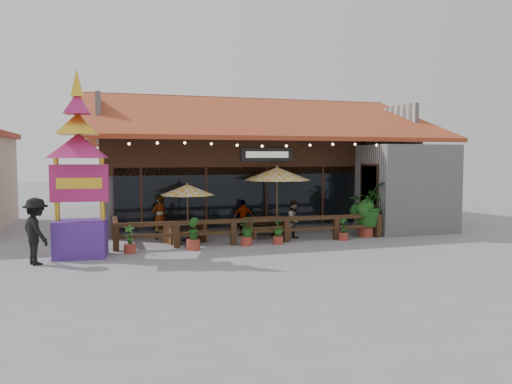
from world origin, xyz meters
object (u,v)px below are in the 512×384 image
object	(u,v)px
umbrella_right	(277,174)
tropical_plant	(367,205)
pedestrian	(36,231)
umbrella_left	(187,190)
picnic_table_left	(185,229)
picnic_table_right	(265,224)
thai_sign_tower	(79,151)

from	to	relation	value
umbrella_right	tropical_plant	size ratio (longest dim) A/B	1.55
umbrella_right	tropical_plant	world-z (taller)	umbrella_right
tropical_plant	pedestrian	world-z (taller)	tropical_plant
umbrella_left	umbrella_right	xyz separation A→B (m)	(3.57, 0.21, 0.54)
pedestrian	tropical_plant	bearing A→B (deg)	-108.88
umbrella_left	tropical_plant	world-z (taller)	umbrella_left
picnic_table_left	pedestrian	xyz separation A→B (m)	(-4.68, -2.57, 0.48)
tropical_plant	picnic_table_right	bearing A→B (deg)	164.78
tropical_plant	umbrella_right	bearing A→B (deg)	159.83
picnic_table_left	tropical_plant	size ratio (longest dim) A/B	0.85
picnic_table_left	pedestrian	bearing A→B (deg)	-151.23
umbrella_right	thai_sign_tower	distance (m)	7.59
picnic_table_left	picnic_table_right	distance (m)	3.19
picnic_table_right	pedestrian	xyz separation A→B (m)	(-7.86, -2.81, 0.45)
umbrella_right	thai_sign_tower	world-z (taller)	thai_sign_tower
umbrella_left	thai_sign_tower	bearing A→B (deg)	-151.47
picnic_table_right	picnic_table_left	bearing A→B (deg)	-175.73
umbrella_left	picnic_table_right	distance (m)	3.33
umbrella_left	picnic_table_left	xyz separation A→B (m)	(-0.15, -0.20, -1.40)
thai_sign_tower	umbrella_left	bearing A→B (deg)	28.53
umbrella_left	pedestrian	bearing A→B (deg)	-150.20
picnic_table_right	pedestrian	world-z (taller)	pedestrian
picnic_table_left	pedestrian	size ratio (longest dim) A/B	0.93
umbrella_right	picnic_table_right	distance (m)	2.00
umbrella_left	picnic_table_left	bearing A→B (deg)	-127.33
umbrella_left	picnic_table_right	world-z (taller)	umbrella_left
umbrella_left	picnic_table_left	world-z (taller)	umbrella_left
umbrella_left	tropical_plant	xyz separation A→B (m)	(6.84, -0.99, -0.67)
tropical_plant	picnic_table_left	bearing A→B (deg)	173.48
umbrella_left	picnic_table_right	size ratio (longest dim) A/B	1.56
umbrella_right	tropical_plant	bearing A→B (deg)	-20.17
tropical_plant	pedestrian	bearing A→B (deg)	-171.37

